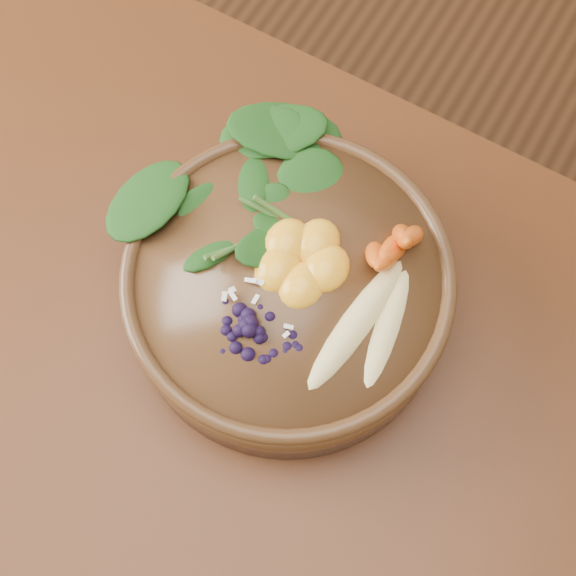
# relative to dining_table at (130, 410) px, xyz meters

# --- Properties ---
(ground) EXTENTS (4.00, 4.00, 0.00)m
(ground) POSITION_rel_dining_table_xyz_m (0.00, 0.00, -0.66)
(ground) COLOR #381E0F
(ground) RESTS_ON ground
(dining_table) EXTENTS (1.60, 0.90, 0.75)m
(dining_table) POSITION_rel_dining_table_xyz_m (0.00, 0.00, 0.00)
(dining_table) COLOR #331C0C
(dining_table) RESTS_ON ground
(stoneware_bowl) EXTENTS (0.34, 0.34, 0.08)m
(stoneware_bowl) POSITION_rel_dining_table_xyz_m (0.11, 0.16, 0.14)
(stoneware_bowl) COLOR #51341E
(stoneware_bowl) RESTS_ON dining_table
(kale_heap) EXTENTS (0.22, 0.20, 0.05)m
(kale_heap) POSITION_rel_dining_table_xyz_m (0.06, 0.23, 0.20)
(kale_heap) COLOR #1B4B15
(kale_heap) RESTS_ON stoneware_bowl
(carrot_cluster) EXTENTS (0.07, 0.07, 0.09)m
(carrot_cluster) POSITION_rel_dining_table_xyz_m (0.17, 0.24, 0.22)
(carrot_cluster) COLOR orange
(carrot_cluster) RESTS_ON stoneware_bowl
(banana_halves) EXTENTS (0.08, 0.18, 0.03)m
(banana_halves) POSITION_rel_dining_table_xyz_m (0.20, 0.16, 0.19)
(banana_halves) COLOR #E0CC84
(banana_halves) RESTS_ON stoneware_bowl
(mandarin_cluster) EXTENTS (0.10, 0.11, 0.03)m
(mandarin_cluster) POSITION_rel_dining_table_xyz_m (0.11, 0.18, 0.20)
(mandarin_cluster) COLOR #F6A41D
(mandarin_cluster) RESTS_ON stoneware_bowl
(blueberry_pile) EXTENTS (0.16, 0.12, 0.04)m
(blueberry_pile) POSITION_rel_dining_table_xyz_m (0.10, 0.10, 0.20)
(blueberry_pile) COLOR black
(blueberry_pile) RESTS_ON stoneware_bowl
(coconut_flakes) EXTENTS (0.11, 0.09, 0.01)m
(coconut_flakes) POSITION_rel_dining_table_xyz_m (0.11, 0.14, 0.18)
(coconut_flakes) COLOR white
(coconut_flakes) RESTS_ON stoneware_bowl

